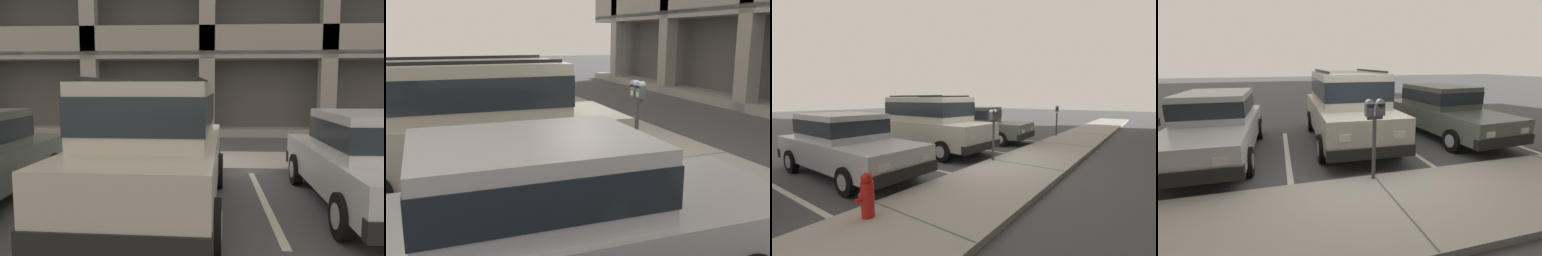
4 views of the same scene
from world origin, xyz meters
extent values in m
cube|color=#4C4C51|center=(0.00, 0.00, -0.05)|extent=(80.00, 80.00, 0.10)
cube|color=#ADA89E|center=(0.00, 1.30, 0.06)|extent=(40.00, 2.20, 0.12)
cube|color=#606060|center=(-4.00, 1.30, 0.12)|extent=(0.03, 2.16, 0.00)
cube|color=#606060|center=(0.00, 1.30, 0.12)|extent=(0.03, 2.16, 0.00)
cube|color=#606060|center=(4.00, 1.30, 0.12)|extent=(0.03, 2.16, 0.00)
cube|color=silver|center=(-1.54, -1.40, 0.00)|extent=(0.12, 4.80, 0.01)
cube|color=silver|center=(1.54, -1.40, 0.00)|extent=(0.12, 4.80, 0.01)
cube|color=beige|center=(-0.18, -2.44, 0.73)|extent=(2.01, 4.76, 0.80)
cube|color=beige|center=(-0.18, -2.49, 1.55)|extent=(1.73, 2.97, 0.84)
cube|color=#232B33|center=(-0.18, -2.49, 1.57)|extent=(1.75, 3.00, 0.46)
cube|color=black|center=(-0.10, -0.13, 0.45)|extent=(1.88, 0.23, 0.24)
cube|color=black|center=(-0.27, -4.74, 0.45)|extent=(1.88, 0.23, 0.24)
cube|color=silver|center=(0.47, -0.10, 0.81)|extent=(0.24, 0.04, 0.14)
cube|color=silver|center=(-0.67, -0.06, 0.81)|extent=(0.24, 0.04, 0.14)
cylinder|color=black|center=(0.77, -1.01, 0.33)|extent=(0.22, 0.67, 0.66)
cylinder|color=#B2B2B7|center=(0.77, -1.01, 0.33)|extent=(0.23, 0.37, 0.36)
cylinder|color=black|center=(-1.03, -0.95, 0.33)|extent=(0.22, 0.67, 0.66)
cylinder|color=#B2B2B7|center=(-1.03, -0.95, 0.33)|extent=(0.23, 0.37, 0.36)
cylinder|color=black|center=(0.67, -3.92, 0.33)|extent=(0.22, 0.67, 0.66)
cylinder|color=#B2B2B7|center=(0.67, -3.92, 0.33)|extent=(0.23, 0.37, 0.36)
cylinder|color=black|center=(-1.14, -3.86, 0.33)|extent=(0.22, 0.67, 0.66)
cylinder|color=#B2B2B7|center=(-1.14, -3.86, 0.33)|extent=(0.23, 0.37, 0.36)
cube|color=black|center=(0.50, -2.51, 2.01)|extent=(0.15, 2.62, 0.05)
cube|color=black|center=(-0.87, -2.46, 2.01)|extent=(0.15, 2.62, 0.05)
cube|color=black|center=(-3.41, -0.08, 0.42)|extent=(1.74, 0.28, 0.24)
cube|color=silver|center=(-2.89, 0.01, 0.66)|extent=(0.24, 0.05, 0.14)
cube|color=silver|center=(-3.94, -0.06, 0.66)|extent=(0.24, 0.05, 0.14)
cylinder|color=black|center=(-2.53, -0.81, 0.30)|extent=(0.20, 0.61, 0.60)
cylinder|color=#B2B2B7|center=(-2.53, -0.81, 0.30)|extent=(0.20, 0.34, 0.33)
cube|color=silver|center=(3.14, -2.06, 0.60)|extent=(1.76, 4.42, 0.60)
cube|color=silver|center=(3.13, -2.36, 1.22)|extent=(1.52, 2.00, 0.64)
cube|color=#232B33|center=(3.13, -2.36, 1.24)|extent=(1.55, 2.02, 0.35)
cube|color=black|center=(3.17, 0.10, 0.42)|extent=(1.74, 0.18, 0.24)
cube|color=silver|center=(3.69, 0.14, 0.66)|extent=(0.24, 0.03, 0.14)
cube|color=silver|center=(2.64, 0.15, 0.66)|extent=(0.24, 0.03, 0.14)
cylinder|color=black|center=(3.99, -0.71, 0.30)|extent=(0.17, 0.60, 0.60)
cylinder|color=#B2B2B7|center=(3.99, -0.71, 0.30)|extent=(0.18, 0.33, 0.33)
cylinder|color=black|center=(2.32, -0.69, 0.30)|extent=(0.17, 0.60, 0.60)
cylinder|color=#B2B2B7|center=(2.32, -0.69, 0.30)|extent=(0.18, 0.33, 0.33)
cylinder|color=black|center=(2.28, -3.42, 0.30)|extent=(0.17, 0.60, 0.60)
cylinder|color=#B2B2B7|center=(2.28, -3.42, 0.30)|extent=(0.18, 0.33, 0.33)
cylinder|color=#47474C|center=(0.05, 0.35, 0.69)|extent=(0.07, 0.07, 1.13)
cube|color=#47474C|center=(0.05, 0.35, 1.28)|extent=(0.28, 0.06, 0.06)
cube|color=#515459|center=(-0.05, 0.35, 1.42)|extent=(0.15, 0.11, 0.22)
cylinder|color=#8C99A3|center=(-0.05, 0.35, 1.53)|extent=(0.15, 0.11, 0.15)
cube|color=#B7B293|center=(-0.05, 0.29, 1.39)|extent=(0.08, 0.01, 0.08)
cube|color=#515459|center=(0.15, 0.35, 1.42)|extent=(0.15, 0.11, 0.22)
cylinder|color=#8C99A3|center=(0.15, 0.35, 1.53)|extent=(0.15, 0.11, 0.15)
cube|color=#B7B293|center=(0.15, 0.29, 1.39)|extent=(0.08, 0.01, 0.08)
cube|color=gray|center=(0.48, 11.26, 0.15)|extent=(32.00, 10.00, 0.30)
cube|color=gray|center=(0.48, 11.26, 3.15)|extent=(32.00, 10.00, 0.30)
cube|color=gray|center=(0.48, 6.36, 3.70)|extent=(32.00, 0.20, 1.10)
cube|color=gray|center=(0.48, 11.26, 6.15)|extent=(32.00, 10.00, 0.30)
cylinder|color=red|center=(4.39, 0.65, 0.40)|extent=(0.20, 0.20, 0.55)
sphere|color=red|center=(4.39, 0.65, 0.73)|extent=(0.18, 0.18, 0.18)
cylinder|color=red|center=(4.39, 0.50, 0.42)|extent=(0.08, 0.10, 0.08)
cylinder|color=red|center=(4.54, 0.65, 0.42)|extent=(0.10, 0.07, 0.07)
camera|label=1|loc=(0.64, -8.04, 1.90)|focal=35.00mm
camera|label=2|loc=(6.51, -3.24, 2.39)|focal=40.00mm
camera|label=3|loc=(6.54, 4.06, 1.92)|focal=24.00mm
camera|label=4|loc=(1.66, 4.50, 2.22)|focal=24.00mm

